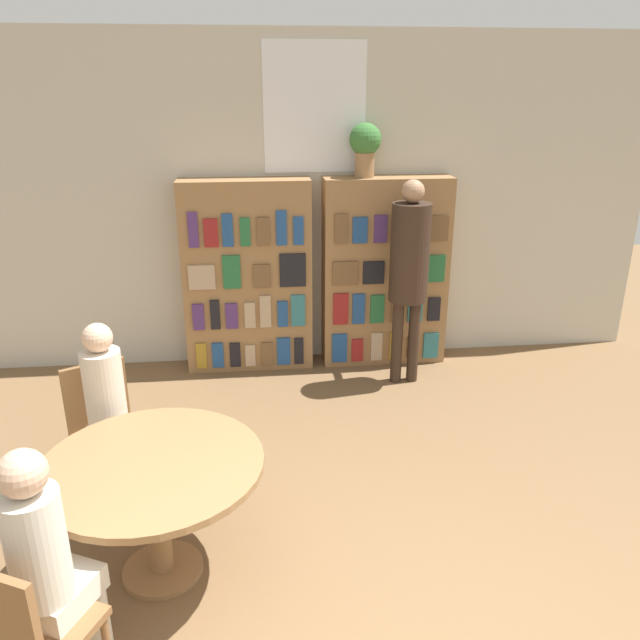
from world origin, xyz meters
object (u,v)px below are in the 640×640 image
seated_reader_left (109,409)px  bookshelf_left (248,277)px  flower_vase (365,145)px  reading_table (154,482)px  librarian_standing (409,261)px  bookshelf_right (385,273)px  chair_left_side (104,425)px  chair_near_camera (24,633)px  seated_reader_right (49,559)px

seated_reader_left → bookshelf_left: bearing=-140.5°
flower_vase → reading_table: (-1.57, -2.72, -1.46)m
bookshelf_left → librarian_standing: bearing=-19.9°
bookshelf_right → chair_left_side: bearing=-139.5°
chair_near_camera → librarian_standing: librarian_standing is taller
chair_near_camera → bookshelf_left: bearing=101.5°
reading_table → seated_reader_left: bearing=118.1°
flower_vase → seated_reader_left: size_ratio=0.38×
flower_vase → chair_left_side: flower_vase is taller
bookshelf_right → flower_vase: (-0.22, 0.00, 1.16)m
chair_left_side → chair_near_camera: bearing=63.0°
seated_reader_right → librarian_standing: (2.21, 2.87, 0.43)m
bookshelf_right → chair_near_camera: bearing=-121.8°
chair_left_side → seated_reader_left: (0.09, -0.16, 0.20)m
bookshelf_left → flower_vase: flower_vase is taller
bookshelf_right → flower_vase: bearing=178.8°
bookshelf_left → chair_left_side: (-0.94, -1.90, -0.39)m
librarian_standing → reading_table: bearing=-130.5°
flower_vase → bookshelf_left: bearing=-179.8°
flower_vase → seated_reader_left: flower_vase is taller
flower_vase → librarian_standing: bearing=-57.9°
reading_table → chair_near_camera: bearing=-115.9°
flower_vase → chair_near_camera: bearing=-119.1°
seated_reader_left → chair_left_side: bearing=-90.0°
chair_left_side → librarian_standing: bearing=-177.0°
seated_reader_left → librarian_standing: bearing=-173.1°
bookshelf_left → seated_reader_right: bookshelf_left is taller
bookshelf_right → chair_left_side: bookshelf_right is taller
seated_reader_right → librarian_standing: librarian_standing is taller
bookshelf_left → bookshelf_right: bearing=-0.0°
bookshelf_left → bookshelf_right: same height
bookshelf_left → reading_table: (-0.50, -2.71, -0.29)m
bookshelf_left → chair_left_side: 2.16m
flower_vase → librarian_standing: flower_vase is taller
bookshelf_left → seated_reader_left: 2.24m
chair_near_camera → seated_reader_right: size_ratio=0.71×
reading_table → seated_reader_right: (-0.32, -0.66, 0.11)m
bookshelf_left → librarian_standing: size_ratio=0.97×
seated_reader_left → seated_reader_right: seated_reader_right is taller
chair_left_side → librarian_standing: (2.32, 1.40, 0.64)m
seated_reader_left → bookshelf_right: bearing=-164.1°
bookshelf_left → flower_vase: 1.58m
bookshelf_right → reading_table: bearing=-123.4°
chair_near_camera → chair_left_side: same height
bookshelf_right → flower_vase: 1.18m
librarian_standing → bookshelf_right: bearing=101.2°
reading_table → librarian_standing: librarian_standing is taller
bookshelf_right → seated_reader_right: 3.99m
reading_table → seated_reader_right: seated_reader_right is taller
bookshelf_left → bookshelf_right: (1.28, -0.00, -0.00)m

